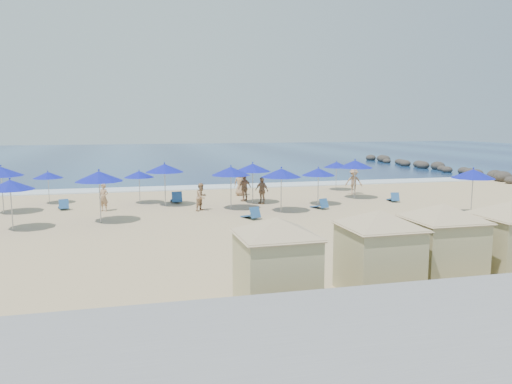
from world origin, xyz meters
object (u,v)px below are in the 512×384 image
Objects in this scene: cabana_3 at (509,229)px; beachgoer_4 at (240,183)px; umbrella_1 at (10,185)px; cabana_2 at (442,233)px; umbrella_3 at (99,176)px; umbrella_6 at (281,173)px; umbrella_5 at (165,168)px; umbrella_10 at (355,164)px; beachgoer_5 at (245,188)px; rock_jetty at (428,166)px; beachgoer_1 at (202,197)px; trash_bin at (396,240)px; beachgoer_3 at (354,181)px; umbrella_2 at (48,175)px; beachgoer_2 at (262,190)px; umbrella_7 at (231,171)px; umbrella_9 at (336,165)px; umbrella_8 at (318,172)px; beachgoer_0 at (104,197)px; umbrella_0 at (1,171)px; umbrella_11 at (473,174)px; cabana_0 at (276,250)px; umbrella_12 at (253,168)px; cabana_1 at (379,241)px.

cabana_3 is 2.55× the size of beachgoer_4.
cabana_2 is at bearing -38.02° from umbrella_1.
umbrella_3 reaches higher than umbrella_6.
umbrella_5 is at bearing 120.78° from cabana_3.
umbrella_6 is 0.97× the size of umbrella_10.
rock_jetty is at bearing -172.57° from beachgoer_5.
umbrella_10 is 1.67× the size of beachgoer_1.
beachgoer_4 is 0.99× the size of beachgoer_5.
cabana_3 is (1.83, -3.89, 1.16)m from trash_bin.
umbrella_3 is (-13.52, 12.41, 0.78)m from cabana_3.
umbrella_10 is 1.47× the size of beachgoer_3.
rock_jetty is 33.35m from beachgoer_1.
beachgoer_3 is (20.61, 7.07, -1.25)m from umbrella_1.
umbrella_2 is at bearing 160.07° from umbrella_5.
umbrella_10 reaches higher than beachgoer_2.
umbrella_1 is at bearing -2.16° from beachgoer_5.
beachgoer_4 is (-7.08, 3.16, -1.44)m from umbrella_10.
beachgoer_1 is at bearing 178.27° from umbrella_7.
umbrella_2 is 20.18m from beachgoer_3.
umbrella_10 reaches higher than umbrella_9.
cabana_2 is 15.05m from umbrella_8.
beachgoer_1 is 0.95× the size of beachgoer_2.
umbrella_10 is (-0.42, -4.06, 0.39)m from umbrella_9.
umbrella_10 is at bearing -33.16° from beachgoer_1.
cabana_2 is 16.34m from beachgoer_2.
beachgoer_0 is 0.88× the size of beachgoer_3.
rock_jetty is 15.50× the size of beachgoer_4.
beachgoer_4 is at bearing 72.42° from umbrella_7.
trash_bin is at bearing -84.43° from beachgoer_3.
beachgoer_3 is at bearing 73.00° from cabana_2.
beachgoer_2 is (-4.15, 16.15, -0.74)m from cabana_3.
umbrella_0 is 25.76m from umbrella_11.
cabana_0 is 1.65× the size of umbrella_10.
umbrella_12 is (-4.66, 16.42, 0.67)m from cabana_3.
cabana_0 is at bearing -50.13° from beachgoer_2.
umbrella_2 reaches higher than trash_bin.
umbrella_7 is 1.49× the size of beachgoer_5.
umbrella_12 is 1.44× the size of beachgoer_3.
beachgoer_4 is (0.22, 20.43, -0.72)m from cabana_1.
cabana_3 is 16.69m from beachgoer_2.
cabana_2 is at bearing -45.11° from umbrella_0.
beachgoer_0 is 0.95× the size of beachgoer_2.
beachgoer_2 is at bearing -137.05° from beachgoer_3.
beachgoer_5 is at bearing 25.14° from umbrella_1.
umbrella_1 is 14.12m from beachgoer_2.
beachgoer_4 is at bearing -173.13° from umbrella_9.
umbrella_1 is at bearing -168.64° from umbrella_8.
beachgoer_1 is (1.91, -2.15, -1.51)m from umbrella_5.
trash_bin is 0.19× the size of cabana_3.
umbrella_0 reaches higher than beachgoer_0.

